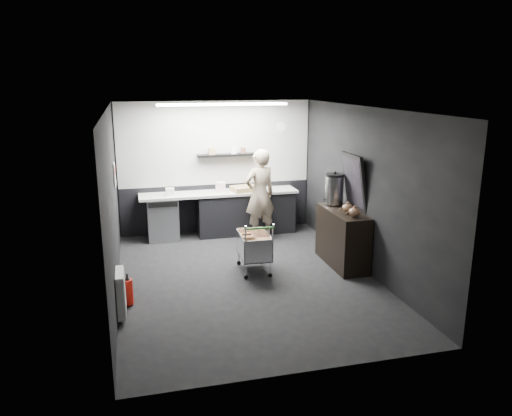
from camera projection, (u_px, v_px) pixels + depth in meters
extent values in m
plane|color=black|center=(247.00, 278.00, 8.06)|extent=(5.50, 5.50, 0.00)
plane|color=silver|center=(246.00, 108.00, 7.38)|extent=(5.50, 5.50, 0.00)
plane|color=black|center=(216.00, 167.00, 10.30)|extent=(5.50, 0.00, 5.50)
plane|color=black|center=(307.00, 256.00, 5.14)|extent=(5.50, 0.00, 5.50)
plane|color=black|center=(112.00, 205.00, 7.24)|extent=(0.00, 5.50, 5.50)
plane|color=black|center=(365.00, 190.00, 8.19)|extent=(0.00, 5.50, 5.50)
cube|color=#B4B5B0|center=(216.00, 143.00, 10.15)|extent=(3.95, 0.02, 1.70)
cube|color=black|center=(217.00, 207.00, 10.49)|extent=(3.95, 0.02, 1.00)
cube|color=black|center=(226.00, 155.00, 10.16)|extent=(1.20, 0.22, 0.04)
cylinder|color=white|center=(282.00, 127.00, 10.40)|extent=(0.20, 0.03, 0.20)
cube|color=white|center=(115.00, 175.00, 8.42)|extent=(0.02, 0.30, 0.40)
cube|color=red|center=(115.00, 171.00, 8.40)|extent=(0.02, 0.22, 0.10)
cube|color=white|center=(121.00, 293.00, 6.66)|extent=(0.10, 0.50, 0.60)
cube|color=white|center=(223.00, 104.00, 9.12)|extent=(2.40, 0.20, 0.04)
cube|color=black|center=(246.00, 213.00, 10.35)|extent=(2.00, 0.56, 0.85)
cube|color=beige|center=(219.00, 193.00, 10.11)|extent=(3.20, 0.60, 0.05)
cube|color=#9EA0A5|center=(163.00, 218.00, 9.95)|extent=(0.60, 0.58, 0.85)
cube|color=black|center=(163.00, 205.00, 9.58)|extent=(0.56, 0.02, 0.10)
imported|color=beige|center=(260.00, 195.00, 9.85)|extent=(0.75, 0.59, 1.81)
cube|color=silver|center=(254.00, 255.00, 8.30)|extent=(0.51, 0.76, 0.02)
cube|color=silver|center=(240.00, 246.00, 8.20)|extent=(0.05, 0.74, 0.39)
cube|color=silver|center=(267.00, 244.00, 8.31)|extent=(0.05, 0.74, 0.39)
cube|color=silver|center=(259.00, 252.00, 7.92)|extent=(0.48, 0.04, 0.39)
cube|color=silver|center=(249.00, 238.00, 8.59)|extent=(0.48, 0.04, 0.39)
cylinder|color=silver|center=(247.00, 271.00, 7.98)|extent=(0.02, 0.02, 0.26)
cylinder|color=silver|center=(271.00, 268.00, 8.07)|extent=(0.02, 0.02, 0.26)
cylinder|color=silver|center=(238.00, 257.00, 8.60)|extent=(0.02, 0.02, 0.26)
cylinder|color=silver|center=(260.00, 255.00, 8.69)|extent=(0.02, 0.02, 0.26)
cylinder|color=#288E26|center=(260.00, 228.00, 7.76)|extent=(0.48, 0.05, 0.03)
cube|color=brown|center=(247.00, 245.00, 8.32)|extent=(0.22, 0.27, 0.33)
cube|color=brown|center=(263.00, 248.00, 8.20)|extent=(0.20, 0.25, 0.30)
cylinder|color=black|center=(247.00, 277.00, 8.01)|extent=(0.07, 0.03, 0.07)
cylinder|color=black|center=(238.00, 263.00, 8.62)|extent=(0.07, 0.03, 0.07)
cylinder|color=black|center=(271.00, 275.00, 8.10)|extent=(0.07, 0.03, 0.07)
cylinder|color=black|center=(260.00, 261.00, 8.72)|extent=(0.07, 0.03, 0.07)
cube|color=black|center=(342.00, 238.00, 8.55)|extent=(0.48, 1.28, 0.96)
cylinder|color=silver|center=(334.00, 190.00, 8.76)|extent=(0.32, 0.32, 0.49)
cylinder|color=black|center=(335.00, 175.00, 8.69)|extent=(0.32, 0.32, 0.04)
sphere|color=black|center=(335.00, 173.00, 8.68)|extent=(0.05, 0.05, 0.05)
ellipsoid|color=brown|center=(348.00, 208.00, 8.25)|extent=(0.19, 0.19, 0.15)
ellipsoid|color=brown|center=(355.00, 212.00, 8.00)|extent=(0.19, 0.19, 0.15)
cube|color=black|center=(355.00, 182.00, 8.40)|extent=(0.22, 0.75, 0.96)
cube|color=black|center=(353.00, 182.00, 8.40)|extent=(0.15, 0.64, 0.82)
cylinder|color=red|center=(128.00, 292.00, 7.04)|extent=(0.14, 0.14, 0.37)
cone|color=black|center=(127.00, 278.00, 6.99)|extent=(0.09, 0.09, 0.06)
cylinder|color=black|center=(127.00, 276.00, 6.98)|extent=(0.03, 0.03, 0.06)
cube|color=#9B8452|center=(244.00, 189.00, 10.16)|extent=(0.57, 0.48, 0.10)
cylinder|color=#F5D5D9|center=(221.00, 187.00, 10.08)|extent=(0.20, 0.20, 0.20)
cube|color=white|center=(170.00, 192.00, 9.80)|extent=(0.16, 0.13, 0.14)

